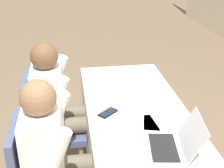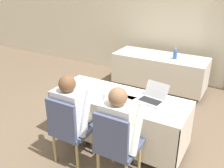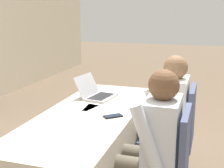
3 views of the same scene
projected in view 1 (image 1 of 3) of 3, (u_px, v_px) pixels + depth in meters
conference_table_near at (138, 136)px, 2.26m from camera, size 1.84×0.72×0.72m
laptop at (172, 144)px, 1.80m from camera, size 0.36×0.36×0.21m
cell_phone at (108, 113)px, 2.19m from camera, size 0.15×0.16×0.01m
paper_beside_laptop at (166, 123)px, 2.08m from camera, size 0.28×0.34×0.00m
paper_centre_table at (149, 92)px, 2.51m from camera, size 0.29×0.35×0.00m
paper_left_edge at (134, 125)px, 2.06m from camera, size 0.24×0.31×0.00m
chair_near_left at (47, 124)px, 2.48m from camera, size 0.44×0.44×0.91m
person_checkered_shirt at (59, 105)px, 2.42m from camera, size 0.50×0.52×1.17m
person_white_shirt at (58, 158)px, 1.84m from camera, size 0.50×0.52×1.17m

